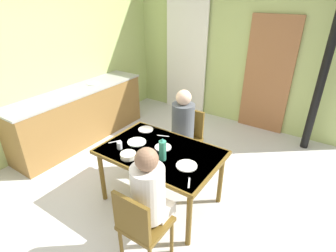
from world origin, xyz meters
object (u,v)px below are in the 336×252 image
at_px(kitchen_counter, 80,115).
at_px(chair_near_diner, 141,225).
at_px(chair_far_diner, 187,136).
at_px(water_bottle_green_near, 163,150).
at_px(person_far_diner, 182,122).
at_px(dining_table, 161,156).
at_px(serving_bowl_center, 128,155).
at_px(person_near_diner, 149,191).

relative_size(kitchen_counter, chair_near_diner, 2.79).
xyz_separation_m(kitchen_counter, chair_far_diner, (1.91, 0.30, 0.05)).
height_order(kitchen_counter, water_bottle_green_near, water_bottle_green_near).
distance_m(chair_near_diner, person_far_diner, 1.55).
relative_size(chair_far_diner, person_far_diner, 1.13).
xyz_separation_m(dining_table, serving_bowl_center, (-0.21, -0.30, 0.10)).
xyz_separation_m(chair_far_diner, person_near_diner, (0.46, -1.46, 0.28)).
distance_m(person_far_diner, serving_bowl_center, 0.97).
xyz_separation_m(person_far_diner, water_bottle_green_near, (0.23, -0.79, 0.06)).
bearing_deg(kitchen_counter, serving_bowl_center, -23.98).
height_order(chair_near_diner, serving_bowl_center, chair_near_diner).
xyz_separation_m(kitchen_counter, person_far_diner, (1.91, 0.16, 0.33)).
height_order(kitchen_counter, chair_near_diner, kitchen_counter).
distance_m(kitchen_counter, chair_near_diner, 2.70).
xyz_separation_m(person_near_diner, person_far_diner, (-0.46, 1.32, 0.00)).
bearing_deg(chair_far_diner, water_bottle_green_near, 104.01).
relative_size(person_near_diner, person_far_diner, 1.00).
bearing_deg(water_bottle_green_near, chair_near_diner, -71.02).
height_order(chair_far_diner, water_bottle_green_near, water_bottle_green_near).
height_order(chair_near_diner, water_bottle_green_near, water_bottle_green_near).
bearing_deg(person_far_diner, kitchen_counter, 4.79).
xyz_separation_m(chair_near_diner, water_bottle_green_near, (-0.23, 0.67, 0.34)).
relative_size(person_near_diner, serving_bowl_center, 4.53).
relative_size(dining_table, person_far_diner, 1.74).
bearing_deg(kitchen_counter, dining_table, -13.92).
height_order(kitchen_counter, person_far_diner, person_far_diner).
height_order(water_bottle_green_near, serving_bowl_center, water_bottle_green_near).
relative_size(chair_far_diner, person_near_diner, 1.13).
bearing_deg(serving_bowl_center, kitchen_counter, 156.02).
relative_size(dining_table, chair_near_diner, 1.54).
bearing_deg(water_bottle_green_near, kitchen_counter, 163.68).
distance_m(kitchen_counter, serving_bowl_center, 2.00).
relative_size(kitchen_counter, chair_far_diner, 2.79).
bearing_deg(chair_far_diner, person_near_diner, 107.56).
xyz_separation_m(dining_table, water_bottle_green_near, (0.12, -0.12, 0.19)).
height_order(kitchen_counter, chair_far_diner, kitchen_counter).
xyz_separation_m(kitchen_counter, chair_near_diner, (2.37, -1.30, 0.05)).
distance_m(dining_table, chair_near_diner, 0.88).
height_order(person_far_diner, serving_bowl_center, person_far_diner).
distance_m(chair_near_diner, serving_bowl_center, 0.79).
distance_m(chair_near_diner, person_near_diner, 0.31).
xyz_separation_m(dining_table, chair_near_diner, (0.35, -0.80, -0.15)).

